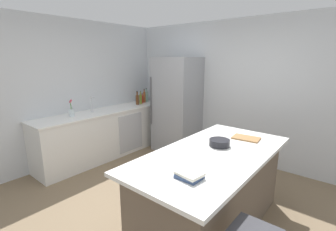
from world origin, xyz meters
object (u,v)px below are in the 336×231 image
sink_faucet (92,104)px  cutting_board (246,138)px  olive_oil_bottle (141,99)px  syrup_bottle (137,99)px  mixing_bowl (219,143)px  kitchen_island (212,189)px  refrigerator (177,105)px  flower_vase (71,111)px  hot_sauce_bottle (142,99)px  gin_bottle (146,96)px  vinegar_bottle (144,97)px  cookbook_stack (189,175)px  soda_bottle (154,96)px

sink_faucet → cutting_board: sink_faucet is taller
olive_oil_bottle → syrup_bottle: size_ratio=0.98×
mixing_bowl → cutting_board: size_ratio=0.69×
kitchen_island → refrigerator: 2.48m
flower_vase → hot_sauce_bottle: 1.68m
syrup_bottle → cutting_board: size_ratio=0.84×
gin_bottle → olive_oil_bottle: 0.31m
kitchen_island → olive_oil_bottle: 3.04m
kitchen_island → vinegar_bottle: size_ratio=6.83×
kitchen_island → sink_faucet: size_ratio=6.99×
vinegar_bottle → hot_sauce_bottle: (0.03, -0.09, -0.04)m
syrup_bottle → hot_sauce_bottle: bearing=103.0°
sink_faucet → mixing_bowl: 2.67m
cookbook_stack → mixing_bowl: size_ratio=1.01×
cutting_board → soda_bottle: bearing=156.7°
refrigerator → cutting_board: (1.88, -0.99, -0.05)m
soda_bottle → flower_vase: bearing=-93.2°
cookbook_stack → sink_faucet: bearing=162.2°
refrigerator → olive_oil_bottle: bearing=-165.1°
hot_sauce_bottle → refrigerator: bearing=8.6°
soda_bottle → syrup_bottle: size_ratio=1.14×
olive_oil_bottle → soda_bottle: bearing=83.5°
refrigerator → gin_bottle: bearing=176.0°
vinegar_bottle → sink_faucet: bearing=-90.7°
soda_bottle → olive_oil_bottle: size_ratio=1.17×
kitchen_island → olive_oil_bottle: olive_oil_bottle is taller
sink_faucet → mixing_bowl: sink_faucet is taller
cutting_board → refrigerator: bearing=152.1°
kitchen_island → cookbook_stack: 0.81m
soda_bottle → olive_oil_bottle: (-0.04, -0.38, -0.02)m
refrigerator → cookbook_stack: bearing=-50.4°
kitchen_island → gin_bottle: (-2.72, 1.72, 0.59)m
kitchen_island → flower_vase: 2.74m
olive_oil_bottle → mixing_bowl: size_ratio=1.20×
olive_oil_bottle → flower_vase: bearing=-92.4°
sink_faucet → gin_bottle: size_ratio=0.97×
soda_bottle → gin_bottle: (-0.15, -0.09, -0.01)m
sink_faucet → gin_bottle: 1.46m
cutting_board → syrup_bottle: bearing=166.2°
gin_bottle → cookbook_stack: gin_bottle is taller
soda_bottle → gin_bottle: bearing=-147.9°
refrigerator → soda_bottle: bearing=168.6°
gin_bottle → syrup_bottle: 0.41m
vinegar_bottle → mixing_bowl: size_ratio=1.29×
sink_faucet → mixing_bowl: (2.66, -0.05, -0.14)m
soda_bottle → gin_bottle: 0.18m
flower_vase → syrup_bottle: bearing=87.3°
sink_faucet → flower_vase: (0.02, -0.42, -0.07)m
refrigerator → cutting_board: bearing=-27.9°
refrigerator → sink_faucet: bearing=-123.6°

